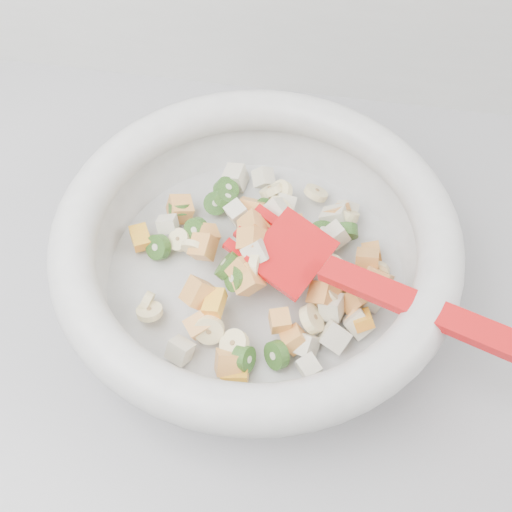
# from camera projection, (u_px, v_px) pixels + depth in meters

# --- Properties ---
(counter) EXTENTS (2.00, 0.60, 0.90)m
(counter) POSITION_uv_depth(u_px,v_px,m) (247.00, 431.00, 1.01)
(counter) COLOR gray
(counter) RESTS_ON ground
(mixing_bowl) EXTENTS (0.46, 0.37, 0.12)m
(mixing_bowl) POSITION_uv_depth(u_px,v_px,m) (257.00, 251.00, 0.59)
(mixing_bowl) COLOR silver
(mixing_bowl) RESTS_ON counter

